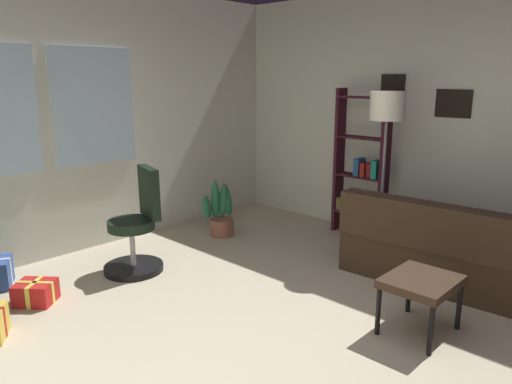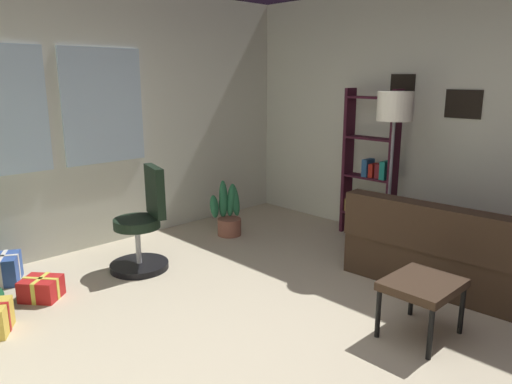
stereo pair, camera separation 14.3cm
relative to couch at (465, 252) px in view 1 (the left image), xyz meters
name	(u,v)px [view 1 (the left image)]	position (x,y,z in m)	size (l,w,h in m)	color
ground_plane	(298,351)	(-1.89, 0.42, -0.33)	(5.19, 5.74, 0.10)	#BFB295
wall_back_with_windows	(79,120)	(-1.91, 3.33, 1.11)	(5.19, 0.12, 2.76)	beige
wall_right_with_frames	(463,121)	(0.75, 0.41, 1.10)	(0.12, 5.74, 2.76)	beige
couch	(465,252)	(0.00, 0.00, 0.00)	(1.56, 1.89, 0.78)	#352519
footstool	(421,285)	(-1.15, -0.11, 0.09)	(0.54, 0.45, 0.42)	#352519
gift_box_red	(36,292)	(-2.89, 2.39, -0.19)	(0.38, 0.39, 0.19)	red
office_chair	(137,231)	(-1.90, 2.37, 0.11)	(0.56, 0.56, 1.00)	black
bookshelf	(361,173)	(0.49, 1.41, 0.47)	(0.18, 0.64, 1.70)	#381120
floor_lamp	(387,119)	(0.05, 0.89, 1.14)	(0.34, 0.34, 1.69)	slate
potted_plant	(220,213)	(-0.63, 2.61, -0.02)	(0.39, 0.40, 0.64)	brown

